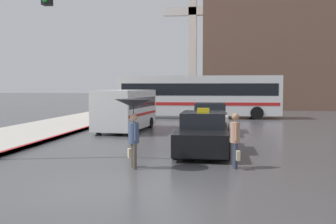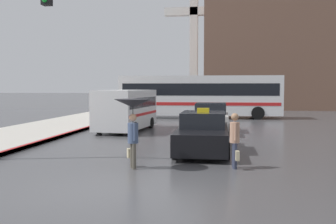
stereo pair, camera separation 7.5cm
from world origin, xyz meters
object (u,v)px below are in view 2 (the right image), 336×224
pedestrian_with_umbrella (133,112)px  monument_cross (194,32)px  sedan_red (211,119)px  traffic_light (0,32)px  taxi (203,134)px  ambulance_van (126,108)px  city_bus (200,95)px  pedestrian_man (235,137)px

pedestrian_with_umbrella → monument_cross: bearing=-26.1°
sedan_red → traffic_light: bearing=54.8°
taxi → ambulance_van: ambulance_van is taller
taxi → traffic_light: (-6.34, -2.65, 3.45)m
taxi → city_bus: bearing=-86.3°
city_bus → ambulance_van: bearing=-21.6°
pedestrian_with_umbrella → traffic_light: (-4.46, 0.62, 2.46)m
traffic_light → monument_cross: 34.27m
ambulance_van → taxi: bearing=129.6°
taxi → city_bus: 16.22m
city_bus → monument_cross: monument_cross is taller
ambulance_van → monument_cross: 25.70m
sedan_red → pedestrian_with_umbrella: 9.97m
ambulance_van → sedan_red: bearing=-176.6°
ambulance_van → pedestrian_with_umbrella: 10.22m
taxi → pedestrian_with_umbrella: (-1.88, -3.27, 0.99)m
taxi → sedan_red: (0.09, 6.45, 0.04)m
traffic_light → monument_cross: bearing=83.7°
pedestrian_with_umbrella → traffic_light: traffic_light is taller
taxi → monument_cross: 32.23m
pedestrian_man → traffic_light: size_ratio=0.27×
taxi → pedestrian_with_umbrella: 3.91m
taxi → monument_cross: size_ratio=0.31×
ambulance_van → pedestrian_man: (5.58, -9.45, -0.33)m
taxi → ambulance_van: 8.02m
pedestrian_man → city_bus: bearing=-179.7°
sedan_red → monument_cross: size_ratio=0.30×
city_bus → pedestrian_man: 19.14m
city_bus → traffic_light: size_ratio=2.06×
ambulance_van → traffic_light: 9.86m
monument_cross → sedan_red: bearing=-83.7°
sedan_red → ambulance_van: 4.65m
pedestrian_with_umbrella → city_bus: bearing=-29.7°
monument_cross → pedestrian_with_umbrella: bearing=-88.8°
sedan_red → traffic_light: traffic_light is taller
sedan_red → monument_cross: 26.06m
pedestrian_with_umbrella → taxi: bearing=-57.2°
pedestrian_man → monument_cross: (-3.68, 33.96, 7.79)m
ambulance_van → city_bus: bearing=-104.9°
sedan_red → city_bus: 9.82m
sedan_red → traffic_light: (-6.43, -9.10, 3.41)m
pedestrian_with_umbrella → traffic_light: bearing=54.8°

